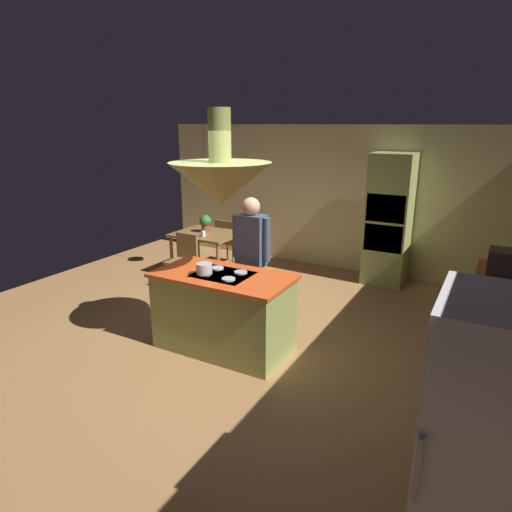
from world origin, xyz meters
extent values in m
plane|color=#9E7042|center=(0.00, 0.00, 0.00)|extent=(8.16, 8.16, 0.00)
cube|color=beige|center=(0.00, 3.45, 1.27)|extent=(6.80, 0.10, 2.55)
cube|color=#8C934C|center=(0.00, -0.20, 0.44)|extent=(1.53, 0.78, 0.89)
cube|color=#D14C1E|center=(0.00, -0.20, 0.91)|extent=(1.59, 0.84, 0.04)
cube|color=black|center=(0.00, -0.20, 0.92)|extent=(0.64, 0.52, 0.01)
cylinder|color=#B2B2B7|center=(-0.16, -0.33, 0.94)|extent=(0.15, 0.15, 0.02)
cylinder|color=#B2B2B7|center=(0.16, -0.33, 0.94)|extent=(0.15, 0.15, 0.02)
cylinder|color=#B2B2B7|center=(-0.16, -0.07, 0.94)|extent=(0.15, 0.15, 0.02)
cylinder|color=#B2B2B7|center=(0.16, -0.07, 0.94)|extent=(0.15, 0.15, 0.02)
cube|color=#8C934C|center=(2.84, 0.60, 0.44)|extent=(0.62, 2.52, 0.89)
cube|color=#D14C1E|center=(2.84, 0.60, 0.91)|extent=(0.66, 2.56, 0.04)
cube|color=#8C934C|center=(1.10, 3.05, 1.06)|extent=(0.66, 0.62, 2.13)
cube|color=black|center=(1.10, 2.76, 1.30)|extent=(0.60, 0.04, 0.44)
cube|color=black|center=(1.10, 2.76, 0.82)|extent=(0.60, 0.04, 0.44)
cube|color=white|center=(2.80, -1.90, 0.88)|extent=(0.72, 0.70, 1.76)
cube|color=#B2B2B7|center=(2.47, -2.27, 0.97)|extent=(0.03, 0.04, 0.36)
cube|color=brown|center=(-1.70, 1.90, 0.74)|extent=(1.08, 0.88, 0.04)
cylinder|color=brown|center=(-2.18, 1.52, 0.36)|extent=(0.06, 0.06, 0.72)
cylinder|color=brown|center=(-1.22, 1.52, 0.36)|extent=(0.06, 0.06, 0.72)
cylinder|color=brown|center=(-2.18, 2.28, 0.36)|extent=(0.06, 0.06, 0.72)
cylinder|color=brown|center=(-1.22, 2.28, 0.36)|extent=(0.06, 0.06, 0.72)
cylinder|color=tan|center=(-0.11, 0.49, 0.42)|extent=(0.14, 0.14, 0.84)
cylinder|color=tan|center=(0.07, 0.49, 0.42)|extent=(0.14, 0.14, 0.84)
cube|color=#3F4C66|center=(-0.02, 0.49, 1.16)|extent=(0.36, 0.22, 0.65)
cylinder|color=#3F4C66|center=(-0.24, 0.49, 1.20)|extent=(0.09, 0.09, 0.55)
cylinder|color=#3F4C66|center=(0.20, 0.49, 1.20)|extent=(0.09, 0.09, 0.55)
sphere|color=tan|center=(-0.02, 0.49, 1.59)|extent=(0.23, 0.23, 0.23)
cone|color=#8C934C|center=(0.00, -0.20, 1.95)|extent=(1.10, 1.10, 0.45)
cylinder|color=#8C934C|center=(0.00, -0.20, 2.45)|extent=(0.24, 0.24, 0.55)
cone|color=#E0B266|center=(-1.70, 1.90, 1.86)|extent=(0.32, 0.32, 0.22)
cylinder|color=black|center=(-1.70, 1.90, 2.27)|extent=(0.01, 0.01, 0.60)
cube|color=brown|center=(-1.70, 1.16, 0.44)|extent=(0.40, 0.40, 0.04)
cube|color=brown|center=(-1.70, 1.34, 0.66)|extent=(0.40, 0.04, 0.42)
cylinder|color=brown|center=(-1.87, 0.99, 0.21)|extent=(0.04, 0.04, 0.43)
cylinder|color=brown|center=(-1.53, 0.99, 0.21)|extent=(0.04, 0.04, 0.43)
cylinder|color=brown|center=(-1.87, 1.33, 0.21)|extent=(0.04, 0.04, 0.43)
cylinder|color=brown|center=(-1.53, 1.33, 0.21)|extent=(0.04, 0.04, 0.43)
cube|color=brown|center=(-1.70, 2.64, 0.44)|extent=(0.40, 0.40, 0.04)
cube|color=brown|center=(-1.70, 2.46, 0.66)|extent=(0.40, 0.04, 0.42)
cylinder|color=brown|center=(-1.53, 2.81, 0.21)|extent=(0.04, 0.04, 0.43)
cylinder|color=brown|center=(-1.87, 2.81, 0.21)|extent=(0.04, 0.04, 0.43)
cylinder|color=brown|center=(-1.53, 2.47, 0.21)|extent=(0.04, 0.04, 0.43)
cylinder|color=brown|center=(-1.87, 2.47, 0.21)|extent=(0.04, 0.04, 0.43)
cylinder|color=#99382D|center=(-1.75, 1.94, 0.82)|extent=(0.14, 0.14, 0.12)
sphere|color=#2D722D|center=(-1.75, 1.94, 0.96)|extent=(0.20, 0.20, 0.20)
cylinder|color=white|center=(-1.61, 1.68, 0.81)|extent=(0.07, 0.07, 0.09)
cylinder|color=#E0B78C|center=(2.84, -0.03, 1.03)|extent=(0.13, 0.13, 0.22)
cylinder|color=#E0B78C|center=(2.84, 0.15, 1.03)|extent=(0.11, 0.11, 0.20)
cylinder|color=silver|center=(2.84, 0.33, 1.02)|extent=(0.14, 0.14, 0.18)
cube|color=#232326|center=(2.84, 1.36, 1.07)|extent=(0.46, 0.36, 0.28)
cylinder|color=#B2B2B7|center=(-0.16, -0.33, 1.01)|extent=(0.18, 0.18, 0.12)
camera|label=1|loc=(2.64, -4.18, 2.57)|focal=31.16mm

